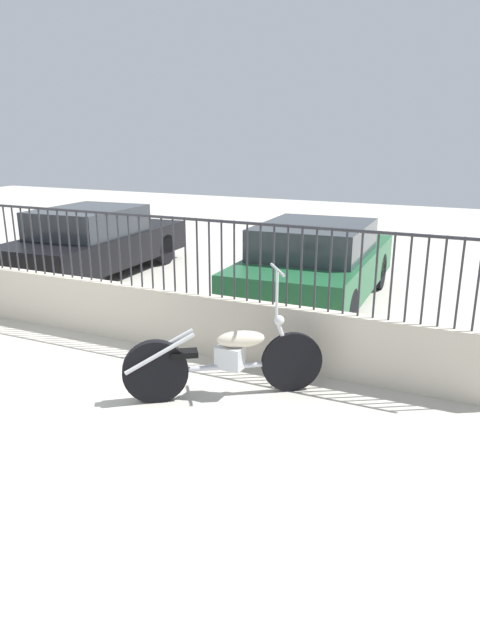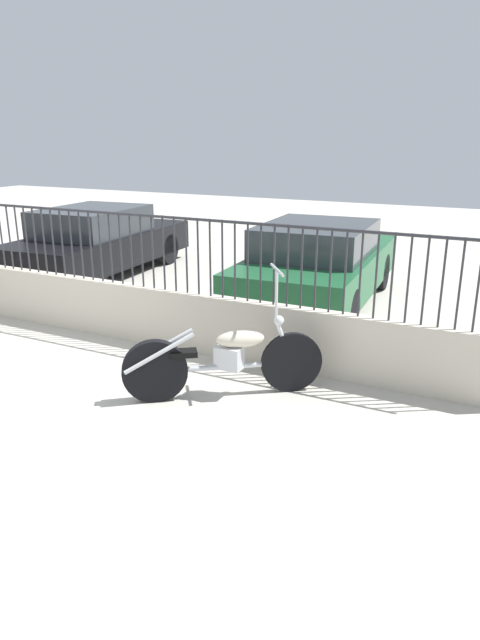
% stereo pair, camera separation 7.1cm
% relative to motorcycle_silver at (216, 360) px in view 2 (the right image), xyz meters
% --- Properties ---
extents(low_wall, '(10.56, 0.18, 0.76)m').
position_rel_motorcycle_silver_xyz_m(low_wall, '(-2.49, 1.06, -0.03)').
color(low_wall, beige).
rests_on(low_wall, ground_plane).
extents(fence_railing, '(10.56, 0.04, 0.94)m').
position_rel_motorcycle_silver_xyz_m(fence_railing, '(-2.49, 1.06, 0.95)').
color(fence_railing, '#2D2D33').
rests_on(fence_railing, low_wall).
extents(motorcycle_silver, '(1.76, 1.34, 1.37)m').
position_rel_motorcycle_silver_xyz_m(motorcycle_silver, '(0.00, 0.00, 0.00)').
color(motorcycle_silver, black).
rests_on(motorcycle_silver, ground_plane).
extents(car_black, '(2.01, 4.36, 1.33)m').
position_rel_motorcycle_silver_xyz_m(car_black, '(-4.76, 3.86, 0.25)').
color(car_black, black).
rests_on(car_black, ground_plane).
extents(car_green, '(2.04, 4.31, 1.33)m').
position_rel_motorcycle_silver_xyz_m(car_green, '(-0.21, 3.82, 0.26)').
color(car_green, black).
rests_on(car_green, ground_plane).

